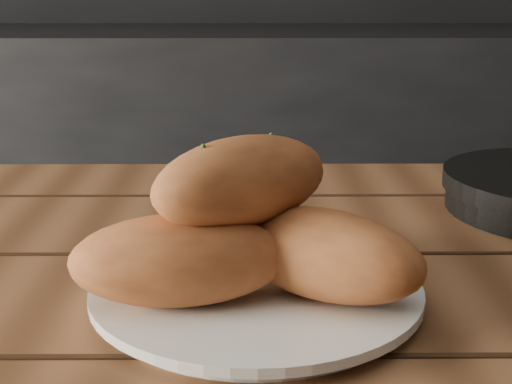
{
  "coord_description": "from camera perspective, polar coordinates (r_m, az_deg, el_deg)",
  "views": [
    {
      "loc": [
        0.4,
        -0.07,
        1.0
      ],
      "look_at": [
        0.41,
        0.49,
        0.84
      ],
      "focal_mm": 50.0,
      "sensor_mm": 36.0,
      "label": 1
    }
  ],
  "objects": [
    {
      "name": "counter",
      "position": [
        1.9,
        -12.71,
        -1.16
      ],
      "size": [
        2.8,
        0.6,
        0.9
      ],
      "primitive_type": "cube",
      "color": "black",
      "rests_on": "ground"
    },
    {
      "name": "plate",
      "position": [
        0.59,
        0.01,
        -8.07
      ],
      "size": [
        0.27,
        0.27,
        0.02
      ],
      "color": "white",
      "rests_on": "table"
    },
    {
      "name": "bread_rolls",
      "position": [
        0.57,
        -0.57,
        -2.95
      ],
      "size": [
        0.29,
        0.24,
        0.12
      ],
      "color": "#BE6834",
      "rests_on": "plate"
    }
  ]
}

